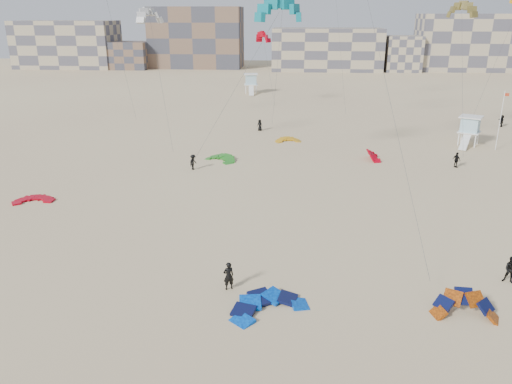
# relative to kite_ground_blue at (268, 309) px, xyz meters

# --- Properties ---
(ground) EXTENTS (320.00, 320.00, 0.00)m
(ground) POSITION_rel_kite_ground_blue_xyz_m (-0.32, 0.94, 0.00)
(ground) COLOR beige
(ground) RESTS_ON ground
(kite_ground_blue) EXTENTS (6.06, 6.14, 1.80)m
(kite_ground_blue) POSITION_rel_kite_ground_blue_xyz_m (0.00, 0.00, 0.00)
(kite_ground_blue) COLOR #0067F0
(kite_ground_blue) RESTS_ON ground
(kite_ground_orange) EXTENTS (3.59, 3.66, 3.39)m
(kite_ground_orange) POSITION_rel_kite_ground_blue_xyz_m (11.16, 0.29, 0.00)
(kite_ground_orange) COLOR #D05509
(kite_ground_orange) RESTS_ON ground
(kite_ground_red) EXTENTS (4.10, 4.24, 0.60)m
(kite_ground_red) POSITION_rel_kite_ground_blue_xyz_m (-22.38, 15.80, 0.00)
(kite_ground_red) COLOR #AE0018
(kite_ground_red) RESTS_ON ground
(kite_ground_green) EXTENTS (5.38, 5.44, 1.81)m
(kite_ground_green) POSITION_rel_kite_ground_blue_xyz_m (-7.33, 30.55, 0.00)
(kite_ground_green) COLOR #257911
(kite_ground_green) RESTS_ON ground
(kite_ground_red_far) EXTENTS (3.06, 2.97, 3.04)m
(kite_ground_red_far) POSITION_rel_kite_ground_blue_xyz_m (10.49, 32.35, 0.00)
(kite_ground_red_far) COLOR #AE0018
(kite_ground_red_far) RESTS_ON ground
(kite_ground_yellow) EXTENTS (3.79, 3.94, 1.46)m
(kite_ground_yellow) POSITION_rel_kite_ground_blue_xyz_m (0.29, 40.29, 0.00)
(kite_ground_yellow) COLOR #C98107
(kite_ground_yellow) RESTS_ON ground
(kitesurfer_main) EXTENTS (0.80, 0.69, 1.85)m
(kitesurfer_main) POSITION_rel_kite_ground_blue_xyz_m (-2.56, 2.01, 0.92)
(kitesurfer_main) COLOR black
(kitesurfer_main) RESTS_ON ground
(kitesurfer_b) EXTENTS (1.09, 1.00, 1.81)m
(kitesurfer_b) POSITION_rel_kite_ground_blue_xyz_m (15.15, 4.25, 0.91)
(kitesurfer_b) COLOR black
(kitesurfer_b) RESTS_ON ground
(kitesurfer_c) EXTENTS (1.00, 1.26, 1.70)m
(kitesurfer_c) POSITION_rel_kite_ground_blue_xyz_m (-9.79, 26.66, 0.85)
(kitesurfer_c) COLOR black
(kitesurfer_c) RESTS_ON ground
(kitesurfer_d) EXTENTS (0.88, 1.08, 1.73)m
(kitesurfer_d) POSITION_rel_kite_ground_blue_xyz_m (19.15, 29.85, 0.86)
(kitesurfer_d) COLOR black
(kitesurfer_d) RESTS_ON ground
(kitesurfer_e) EXTENTS (0.93, 0.77, 1.64)m
(kitesurfer_e) POSITION_rel_kite_ground_blue_xyz_m (-3.97, 46.44, 0.82)
(kitesurfer_e) COLOR black
(kitesurfer_e) RESTS_ON ground
(kitesurfer_f) EXTENTS (0.61, 1.67, 1.78)m
(kitesurfer_f) POSITION_rel_kite_ground_blue_xyz_m (32.17, 52.13, 0.89)
(kitesurfer_f) COLOR black
(kitesurfer_f) RESTS_ON ground
(kite_fly_teal_a) EXTENTS (11.77, 5.29, 16.67)m
(kite_fly_teal_a) POSITION_rel_kite_ground_blue_xyz_m (-0.58, 26.22, 16.30)
(kite_fly_teal_a) COLOR #056D84
(kite_fly_teal_a) RESTS_ON ground
(kite_fly_grey) EXTENTS (4.69, 4.60, 16.13)m
(kite_fly_grey) POSITION_rel_kite_ground_blue_xyz_m (-15.17, 32.27, 15.78)
(kite_fly_grey) COLOR silver
(kite_fly_grey) RESTS_ON ground
(kite_fly_olive) EXTENTS (4.95, 13.11, 16.70)m
(kite_fly_olive) POSITION_rel_kite_ground_blue_xyz_m (20.94, 41.06, 16.38)
(kite_fly_olive) COLOR brown
(kite_fly_olive) RESTS_ON ground
(kite_fly_red) EXTENTS (4.87, 6.70, 12.44)m
(kite_fly_red) POSITION_rel_kite_ground_blue_xyz_m (-4.80, 64.71, 12.14)
(kite_fly_red) COLOR #AE0018
(kite_fly_red) RESTS_ON ground
(lifeguard_tower_near) EXTENTS (3.58, 5.63, 3.76)m
(lifeguard_tower_near) POSITION_rel_kite_ground_blue_xyz_m (23.67, 40.36, 1.86)
(lifeguard_tower_near) COLOR white
(lifeguard_tower_near) RESTS_ON ground
(lifeguard_tower_far) EXTENTS (3.21, 5.76, 4.09)m
(lifeguard_tower_far) POSITION_rel_kite_ground_blue_xyz_m (-8.56, 82.24, 2.03)
(lifeguard_tower_far) COLOR white
(lifeguard_tower_far) RESTS_ON ground
(flagpole) EXTENTS (0.60, 0.09, 7.37)m
(flagpole) POSITION_rel_kite_ground_blue_xyz_m (26.33, 37.94, 3.88)
(flagpole) COLOR white
(flagpole) RESTS_ON ground
(condo_west_a) EXTENTS (30.00, 15.00, 14.00)m
(condo_west_a) POSITION_rel_kite_ground_blue_xyz_m (-70.32, 130.94, 7.00)
(condo_west_a) COLOR tan
(condo_west_a) RESTS_ON ground
(condo_west_b) EXTENTS (28.00, 14.00, 18.00)m
(condo_west_b) POSITION_rel_kite_ground_blue_xyz_m (-30.32, 134.94, 9.00)
(condo_west_b) COLOR brown
(condo_west_b) RESTS_ON ground
(condo_mid) EXTENTS (32.00, 16.00, 12.00)m
(condo_mid) POSITION_rel_kite_ground_blue_xyz_m (9.68, 130.94, 6.00)
(condo_mid) COLOR tan
(condo_mid) RESTS_ON ground
(condo_east) EXTENTS (26.00, 14.00, 16.00)m
(condo_east) POSITION_rel_kite_ground_blue_xyz_m (49.68, 132.94, 8.00)
(condo_east) COLOR tan
(condo_east) RESTS_ON ground
(condo_fill_left) EXTENTS (12.00, 10.00, 8.00)m
(condo_fill_left) POSITION_rel_kite_ground_blue_xyz_m (-50.32, 128.94, 4.00)
(condo_fill_left) COLOR brown
(condo_fill_left) RESTS_ON ground
(condo_fill_right) EXTENTS (10.00, 10.00, 10.00)m
(condo_fill_right) POSITION_rel_kite_ground_blue_xyz_m (31.68, 128.94, 5.00)
(condo_fill_right) COLOR tan
(condo_fill_right) RESTS_ON ground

